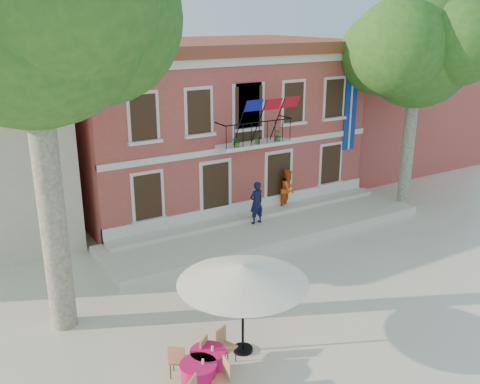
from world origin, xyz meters
name	(u,v)px	position (x,y,z in m)	size (l,w,h in m)	color
ground	(292,287)	(0.00, 0.00, 0.00)	(90.00, 90.00, 0.00)	beige
main_building	(204,120)	(2.00, 9.99, 3.78)	(13.50, 9.59, 7.50)	#B34F40
neighbor_east	(371,108)	(14.00, 11.00, 3.22)	(9.40, 9.40, 6.40)	#B34F40
terrace	(268,228)	(2.00, 4.40, 0.15)	(14.00, 3.40, 0.30)	silver
plane_tree_west	(28,8)	(-7.04, 1.63, 8.75)	(6.04, 6.04, 11.86)	#A59E84
plane_tree_east	(418,53)	(9.13, 3.65, 7.06)	(4.87, 4.87, 9.56)	#A59E84
patio_umbrella	(243,274)	(-3.26, -2.16, 2.29)	(3.43, 3.43, 2.55)	black
pedestrian_navy	(256,203)	(1.69, 4.83, 1.21)	(0.66, 0.43, 1.81)	black
pedestrian_orange	(288,189)	(3.90, 5.64, 1.20)	(0.88, 0.68, 1.80)	#E6591B
cafe_table_0	(208,363)	(-4.58, -2.67, 0.43)	(1.86, 1.73, 0.95)	#CD1351
cafe_table_1	(199,376)	(-5.02, -3.00, 0.42)	(1.76, 1.53, 0.95)	#CD1351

